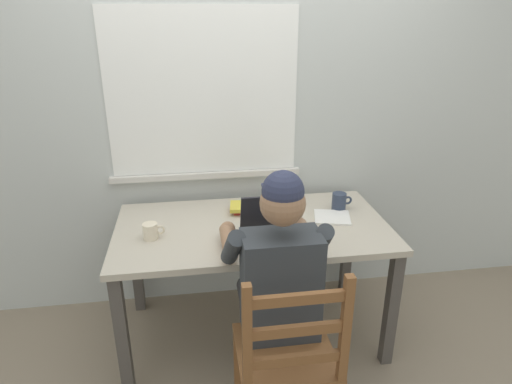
# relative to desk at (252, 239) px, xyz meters

# --- Properties ---
(ground_plane) EXTENTS (8.00, 8.00, 0.00)m
(ground_plane) POSITION_rel_desk_xyz_m (0.00, 0.00, -0.65)
(ground_plane) COLOR gray
(back_wall) EXTENTS (6.00, 0.08, 2.60)m
(back_wall) POSITION_rel_desk_xyz_m (-0.00, 0.48, 0.65)
(back_wall) COLOR beige
(back_wall) RESTS_ON ground
(desk) EXTENTS (1.51, 0.80, 0.73)m
(desk) POSITION_rel_desk_xyz_m (0.00, 0.00, 0.00)
(desk) COLOR #BCB29E
(desk) RESTS_ON ground
(seated_person) EXTENTS (0.50, 0.60, 1.26)m
(seated_person) POSITION_rel_desk_xyz_m (0.04, -0.48, 0.05)
(seated_person) COLOR #33383D
(seated_person) RESTS_ON ground
(wooden_chair) EXTENTS (0.42, 0.42, 0.95)m
(wooden_chair) POSITION_rel_desk_xyz_m (0.04, -0.76, -0.18)
(wooden_chair) COLOR brown
(wooden_chair) RESTS_ON ground
(laptop) EXTENTS (0.33, 0.31, 0.23)m
(laptop) POSITION_rel_desk_xyz_m (0.09, -0.18, 0.14)
(laptop) COLOR #232328
(laptop) RESTS_ON desk
(computer_mouse) EXTENTS (0.06, 0.10, 0.03)m
(computer_mouse) POSITION_rel_desk_xyz_m (0.33, -0.21, 0.10)
(computer_mouse) COLOR black
(computer_mouse) RESTS_ON desk
(coffee_mug_white) EXTENTS (0.12, 0.08, 0.09)m
(coffee_mug_white) POSITION_rel_desk_xyz_m (-0.54, -0.07, 0.13)
(coffee_mug_white) COLOR beige
(coffee_mug_white) RESTS_ON desk
(coffee_mug_dark) EXTENTS (0.12, 0.08, 0.10)m
(coffee_mug_dark) POSITION_rel_desk_xyz_m (0.54, 0.13, 0.14)
(coffee_mug_dark) COLOR #2D384C
(coffee_mug_dark) RESTS_ON desk
(book_stack_main) EXTENTS (0.20, 0.16, 0.05)m
(book_stack_main) POSITION_rel_desk_xyz_m (-0.01, 0.19, 0.11)
(book_stack_main) COLOR #BC332D
(book_stack_main) RESTS_ON desk
(paper_pile_near_laptop) EXTENTS (0.24, 0.23, 0.01)m
(paper_pile_near_laptop) POSITION_rel_desk_xyz_m (0.47, 0.02, 0.09)
(paper_pile_near_laptop) COLOR white
(paper_pile_near_laptop) RESTS_ON desk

